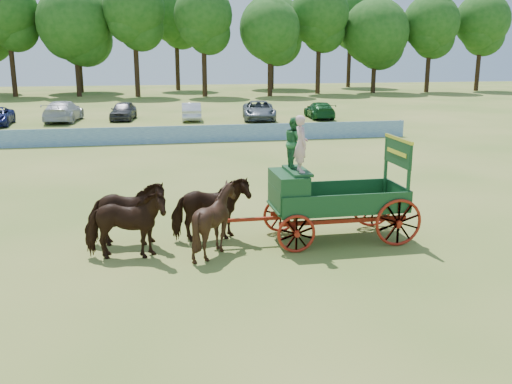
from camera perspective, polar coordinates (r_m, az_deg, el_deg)
name	(u,v)px	position (r m, az deg, el deg)	size (l,w,h in m)	color
ground	(296,228)	(18.10, 4.02, -3.63)	(160.00, 160.00, 0.00)	#A09448
horse_lead_left	(125,225)	(15.56, -12.94, -3.24)	(1.03, 2.25, 1.90)	black
horse_lead_right	(126,214)	(16.61, -12.83, -2.14)	(1.03, 2.25, 1.90)	black
horse_wheel_left	(215,220)	(15.64, -4.12, -2.82)	(1.54, 1.73, 1.91)	black
horse_wheel_right	(211,209)	(16.69, -4.57, -1.75)	(1.03, 2.25, 1.90)	black
farm_dray	(314,187)	(16.60, 5.83, 0.46)	(6.00, 2.00, 3.74)	#A91A10
sponsor_banner	(205,134)	(35.18, -5.13, 5.82)	(26.00, 0.08, 1.05)	#1B4D95
parked_cars	(109,112)	(46.84, -14.53, 7.71)	(37.66, 7.49, 1.64)	silver
treeline	(134,20)	(77.03, -12.07, 16.51)	(93.15, 23.43, 15.59)	#382314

